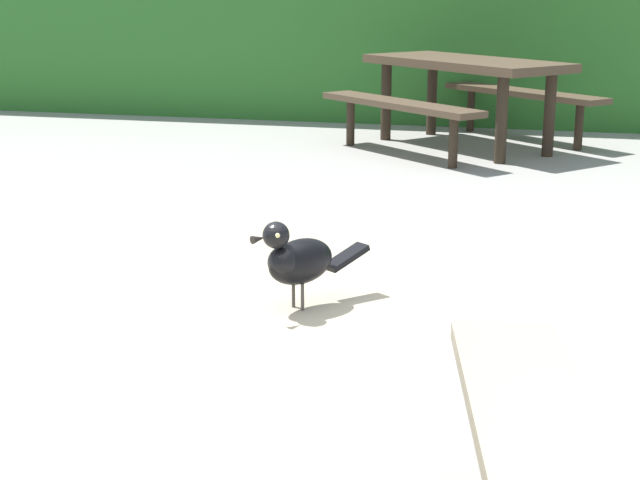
{
  "coord_description": "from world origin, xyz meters",
  "views": [
    {
      "loc": [
        0.43,
        -1.34,
        1.36
      ],
      "look_at": [
        -0.06,
        0.56,
        0.84
      ],
      "focal_mm": 54.69,
      "sensor_mm": 36.0,
      "label": 1
    }
  ],
  "objects": [
    {
      "name": "hedge_wall",
      "position": [
        0.0,
        8.88,
        1.18
      ],
      "size": [
        28.0,
        1.75,
        2.36
      ],
      "primitive_type": "cube",
      "color": "#2D6B28",
      "rests_on": "ground"
    },
    {
      "name": "bird_grackle",
      "position": [
        -0.07,
        0.4,
        0.84
      ],
      "size": [
        0.18,
        0.25,
        0.18
      ],
      "color": "black",
      "rests_on": "picnic_table_foreground"
    },
    {
      "name": "picnic_table_foreground",
      "position": [
        -0.24,
        0.3,
        0.56
      ],
      "size": [
        1.99,
        2.01,
        0.74
      ],
      "color": "gray",
      "rests_on": "ground"
    },
    {
      "name": "picnic_table_mid_right",
      "position": [
        -0.45,
        6.84,
        0.56
      ],
      "size": [
        2.39,
        2.39,
        0.74
      ],
      "color": "#473828",
      "rests_on": "ground"
    }
  ]
}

